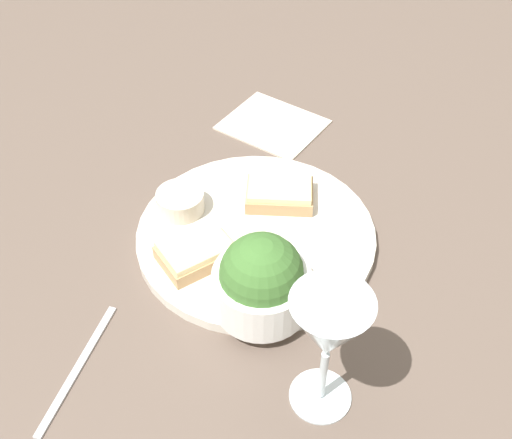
% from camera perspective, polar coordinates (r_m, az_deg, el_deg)
% --- Properties ---
extents(ground_plane, '(4.00, 4.00, 0.00)m').
position_cam_1_polar(ground_plane, '(0.79, -0.00, -1.75)').
color(ground_plane, brown).
extents(dinner_plate, '(0.29, 0.29, 0.01)m').
position_cam_1_polar(dinner_plate, '(0.79, -0.00, -1.40)').
color(dinner_plate, silver).
rests_on(dinner_plate, ground_plane).
extents(salad_bowl, '(0.11, 0.11, 0.09)m').
position_cam_1_polar(salad_bowl, '(0.68, 0.49, -5.48)').
color(salad_bowl, white).
rests_on(salad_bowl, dinner_plate).
extents(sauce_ramekin, '(0.06, 0.06, 0.03)m').
position_cam_1_polar(sauce_ramekin, '(0.81, -6.74, 1.69)').
color(sauce_ramekin, beige).
rests_on(sauce_ramekin, dinner_plate).
extents(cheese_toast_near, '(0.09, 0.07, 0.03)m').
position_cam_1_polar(cheese_toast_near, '(0.75, -5.39, -2.88)').
color(cheese_toast_near, tan).
rests_on(cheese_toast_near, dinner_plate).
extents(cheese_toast_far, '(0.10, 0.09, 0.03)m').
position_cam_1_polar(cheese_toast_far, '(0.82, 2.11, 2.36)').
color(cheese_toast_far, tan).
rests_on(cheese_toast_far, dinner_plate).
extents(wine_glass, '(0.07, 0.07, 0.15)m').
position_cam_1_polar(wine_glass, '(0.58, 6.47, -10.01)').
color(wine_glass, silver).
rests_on(wine_glass, ground_plane).
extents(napkin, '(0.17, 0.18, 0.01)m').
position_cam_1_polar(napkin, '(0.97, 1.51, 8.48)').
color(napkin, beige).
rests_on(napkin, ground_plane).
extents(fork, '(0.11, 0.13, 0.01)m').
position_cam_1_polar(fork, '(0.70, -15.57, -12.53)').
color(fork, silver).
rests_on(fork, ground_plane).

